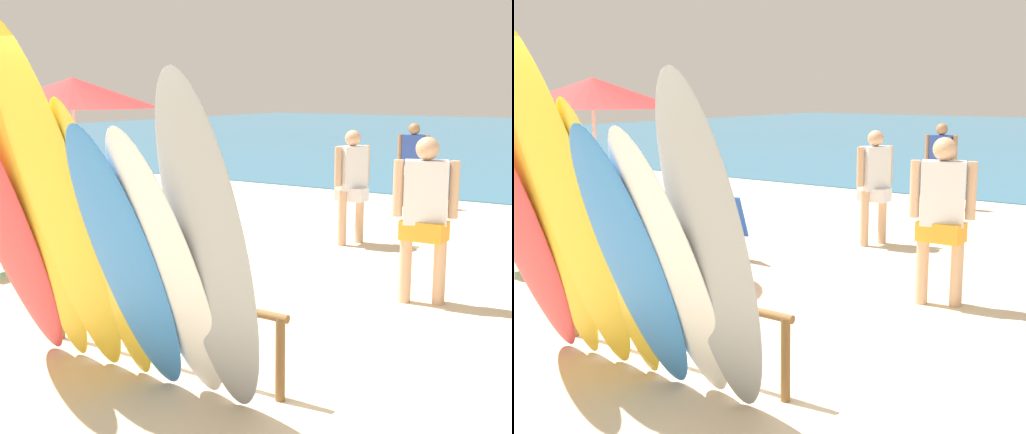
{
  "view_description": "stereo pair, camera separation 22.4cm",
  "coord_description": "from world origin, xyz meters",
  "views": [
    {
      "loc": [
        3.62,
        -4.0,
        2.18
      ],
      "look_at": [
        0.0,
        1.4,
        0.99
      ],
      "focal_mm": 49.78,
      "sensor_mm": 36.0,
      "label": 1
    },
    {
      "loc": [
        3.8,
        -3.88,
        2.18
      ],
      "look_at": [
        0.0,
        1.4,
        0.99
      ],
      "focal_mm": 49.78,
      "sensor_mm": 36.0,
      "label": 2
    }
  ],
  "objects": [
    {
      "name": "surfboard_white_5",
      "position": [
        0.63,
        -0.58,
        0.99
      ],
      "size": [
        0.62,
        0.96,
        1.98
      ],
      "primitive_type": "ellipsoid",
      "rotation": [
        0.41,
        0.0,
        -0.06
      ],
      "color": "white",
      "rests_on": "ground"
    },
    {
      "name": "surfboard_blue_4",
      "position": [
        0.32,
        -0.64,
        1.0
      ],
      "size": [
        0.56,
        0.95,
        1.99
      ],
      "primitive_type": "ellipsoid",
      "rotation": [
        0.42,
        0.0,
        0.02
      ],
      "color": "#337AD1",
      "rests_on": "ground"
    },
    {
      "name": "surfboard_grey_6",
      "position": [
        0.99,
        -0.59,
        1.16
      ],
      "size": [
        0.61,
        0.85,
        2.32
      ],
      "primitive_type": "ellipsoid",
      "rotation": [
        0.32,
        0.0,
        0.07
      ],
      "color": "#999EA3",
      "rests_on": "ground"
    },
    {
      "name": "surfboard_yellow_1",
      "position": [
        -0.66,
        -0.6,
        1.24
      ],
      "size": [
        0.52,
        0.94,
        2.48
      ],
      "primitive_type": "ellipsoid",
      "rotation": [
        0.33,
        0.0,
        0.04
      ],
      "color": "yellow",
      "rests_on": "ground"
    },
    {
      "name": "surfboard_yellow_2",
      "position": [
        -0.29,
        -0.66,
        1.32
      ],
      "size": [
        0.64,
        1.06,
        2.63
      ],
      "primitive_type": "ellipsoid",
      "rotation": [
        0.35,
        0.0,
        0.06
      ],
      "color": "yellow",
      "rests_on": "ground"
    },
    {
      "name": "beach_umbrella",
      "position": [
        -2.45,
        1.44,
        2.13
      ],
      "size": [
        1.89,
        1.89,
        2.3
      ],
      "color": "silver",
      "rests_on": "ground"
    },
    {
      "name": "surfboard_yellow_3",
      "position": [
        -0.01,
        -0.54,
        1.07
      ],
      "size": [
        0.53,
        0.81,
        2.14
      ],
      "primitive_type": "ellipsoid",
      "rotation": [
        0.33,
        0.0,
        -0.06
      ],
      "color": "yellow",
      "rests_on": "ground"
    },
    {
      "name": "beachgoer_strolling",
      "position": [
        1.12,
        2.78,
        0.98
      ],
      "size": [
        0.61,
        0.36,
        1.71
      ],
      "rotation": [
        0.0,
        0.0,
        0.37
      ],
      "color": "tan",
      "rests_on": "ground"
    },
    {
      "name": "beachgoer_by_water",
      "position": [
        -0.74,
        4.9,
        0.93
      ],
      "size": [
        0.42,
        0.57,
        1.61
      ],
      "rotation": [
        0.0,
        0.0,
        1.18
      ],
      "color": "tan",
      "rests_on": "ground"
    },
    {
      "name": "beach_chair_red",
      "position": [
        -1.87,
        2.92,
        0.43
      ],
      "size": [
        0.51,
        0.65,
        0.84
      ],
      "rotation": [
        0.0,
        0.0,
        -0.01
      ],
      "color": "#B7B7BC",
      "rests_on": "ground"
    },
    {
      "name": "surfboard_rack",
      "position": [
        0.0,
        0.0,
        0.49
      ],
      "size": [
        2.4,
        0.07,
        0.64
      ],
      "color": "brown",
      "rests_on": "ground"
    },
    {
      "name": "beachgoer_midbeach",
      "position": [
        -1.23,
        8.43,
        0.89
      ],
      "size": [
        0.58,
        0.27,
        1.55
      ],
      "rotation": [
        0.0,
        0.0,
        3.32
      ],
      "color": "#9E704C",
      "rests_on": "ground"
    },
    {
      "name": "beach_chair_blue",
      "position": [
        -3.4,
        1.23,
        0.42
      ],
      "size": [
        0.58,
        0.79,
        0.8
      ],
      "rotation": [
        0.0,
        0.0,
        -0.11
      ],
      "color": "#B7B7BC",
      "rests_on": "ground"
    }
  ]
}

